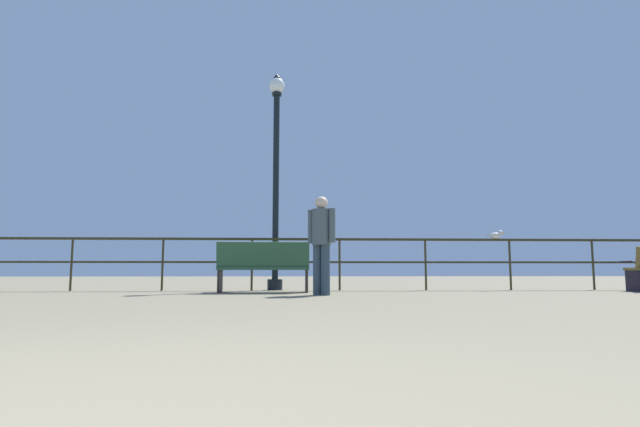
{
  "coord_description": "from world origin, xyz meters",
  "views": [
    {
      "loc": [
        0.83,
        -1.01,
        0.42
      ],
      "look_at": [
        1.35,
        8.61,
        1.51
      ],
      "focal_mm": 27.93,
      "sensor_mm": 36.0,
      "label": 1
    }
  ],
  "objects_px": {
    "bench_near_left": "(263,265)",
    "lamppost_center": "(276,168)",
    "person_by_bench": "(321,238)",
    "seagull_on_rail": "(496,235)"
  },
  "relations": [
    {
      "from": "bench_near_left",
      "to": "lamppost_center",
      "type": "xyz_separation_m",
      "value": [
        0.17,
        1.15,
        2.05
      ]
    },
    {
      "from": "bench_near_left",
      "to": "seagull_on_rail",
      "type": "xyz_separation_m",
      "value": [
        4.76,
        0.92,
        0.64
      ]
    },
    {
      "from": "bench_near_left",
      "to": "lamppost_center",
      "type": "height_order",
      "value": "lamppost_center"
    },
    {
      "from": "bench_near_left",
      "to": "person_by_bench",
      "type": "relative_size",
      "value": 1.02
    },
    {
      "from": "seagull_on_rail",
      "to": "lamppost_center",
      "type": "bearing_deg",
      "value": 177.09
    },
    {
      "from": "lamppost_center",
      "to": "seagull_on_rail",
      "type": "xyz_separation_m",
      "value": [
        4.59,
        -0.23,
        -1.42
      ]
    },
    {
      "from": "lamppost_center",
      "to": "person_by_bench",
      "type": "distance_m",
      "value": 2.8
    },
    {
      "from": "person_by_bench",
      "to": "seagull_on_rail",
      "type": "distance_m",
      "value": 4.2
    },
    {
      "from": "bench_near_left",
      "to": "person_by_bench",
      "type": "xyz_separation_m",
      "value": [
        1.01,
        -0.97,
        0.44
      ]
    },
    {
      "from": "lamppost_center",
      "to": "bench_near_left",
      "type": "bearing_deg",
      "value": -98.48
    }
  ]
}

